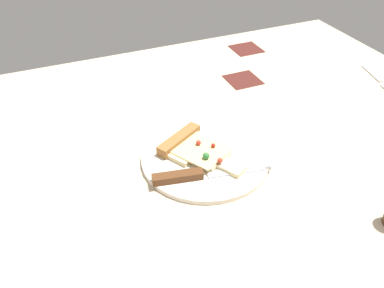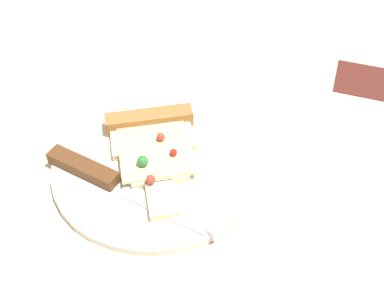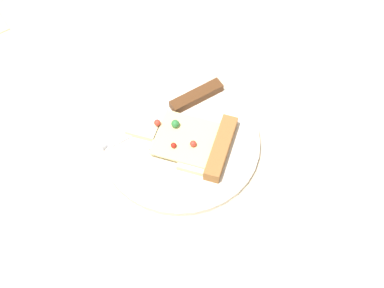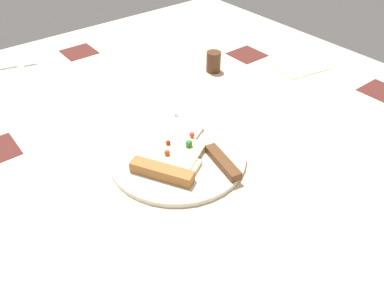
{
  "view_description": "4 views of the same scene",
  "coord_description": "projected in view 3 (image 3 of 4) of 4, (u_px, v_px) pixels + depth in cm",
  "views": [
    {
      "loc": [
        -38.1,
        -55.27,
        55.61
      ],
      "look_at": [
        -11.06,
        7.89,
        3.56
      ],
      "focal_mm": 38.72,
      "sensor_mm": 36.0,
      "label": 1
    },
    {
      "loc": [
        8.48,
        -30.97,
        44.31
      ],
      "look_at": [
        -5.18,
        9.35,
        2.19
      ],
      "focal_mm": 42.94,
      "sensor_mm": 36.0,
      "label": 2
    },
    {
      "loc": [
        24.17,
        43.89,
        80.41
      ],
      "look_at": [
        -9.48,
        8.11,
        1.92
      ],
      "focal_mm": 52.17,
      "sensor_mm": 36.0,
      "label": 3
    },
    {
      "loc": [
        -56.37,
        39.88,
        49.25
      ],
      "look_at": [
        -10.17,
        3.37,
        2.94
      ],
      "focal_mm": 36.24,
      "sensor_mm": 36.0,
      "label": 4
    }
  ],
  "objects": [
    {
      "name": "ground_plane",
      "position": [
        119.0,
        158.0,
        0.95
      ],
      "size": [
        127.77,
        127.77,
        3.0
      ],
      "color": "#C6B293",
      "rests_on": "ground"
    },
    {
      "name": "plate",
      "position": [
        181.0,
        143.0,
        0.94
      ],
      "size": [
        26.83,
        26.83,
        1.02
      ],
      "primitive_type": "cylinder",
      "color": "silver",
      "rests_on": "ground_plane"
    },
    {
      "name": "pizza_slice",
      "position": [
        195.0,
        142.0,
        0.93
      ],
      "size": [
        15.36,
        18.98,
        2.69
      ],
      "rotation": [
        0.0,
        0.0,
        3.66
      ],
      "color": "beige",
      "rests_on": "plate"
    },
    {
      "name": "knife",
      "position": [
        174.0,
        108.0,
        0.97
      ],
      "size": [
        23.96,
        6.64,
        2.45
      ],
      "rotation": [
        0.0,
        0.0,
        4.52
      ],
      "color": "silver",
      "rests_on": "plate"
    }
  ]
}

